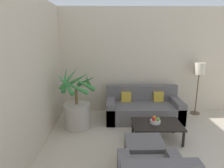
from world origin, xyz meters
The scene contains 10 objects.
wall_back centered at (0.00, 6.33, 1.35)m, with size 7.93×0.06×2.70m.
potted_palm centered at (-2.62, 5.28, 0.45)m, with size 0.88×0.88×1.36m.
sofa_loveseat centered at (-1.08, 5.72, 0.26)m, with size 1.80×0.84×0.78m.
floor_lamp centered at (0.35, 6.01, 1.11)m, with size 0.28×0.28×1.35m.
coffee_table centered at (-0.99, 4.70, 0.30)m, with size 0.95×0.63×0.34m.
fruit_bowl centered at (-1.02, 4.73, 0.37)m, with size 0.21×0.21×0.06m.
apple_red centered at (-1.06, 4.70, 0.44)m, with size 0.07×0.07×0.07m.
apple_green centered at (-0.98, 4.71, 0.44)m, with size 0.07×0.07×0.07m.
orange_fruit centered at (-1.03, 4.78, 0.44)m, with size 0.07×0.07×0.07m.
ottoman centered at (-1.37, 3.97, 0.20)m, with size 0.60×0.52×0.41m.
Camera 1 is at (-1.95, 1.15, 2.03)m, focal length 32.00 mm.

